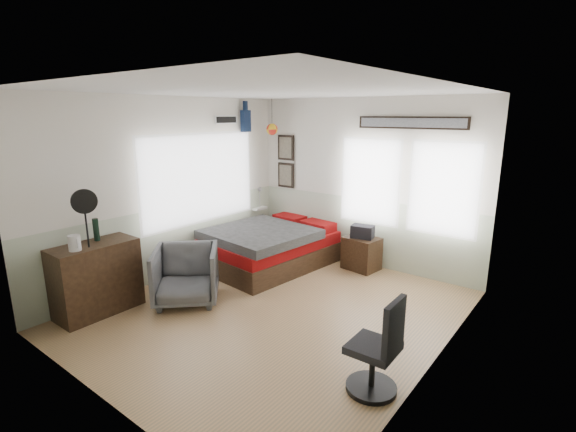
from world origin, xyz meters
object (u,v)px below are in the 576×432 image
nightstand (362,253)px  armchair (186,275)px  task_chair (378,355)px  dresser (97,278)px  bed (270,247)px

nightstand → armchair: bearing=-109.2°
nightstand → task_chair: 3.11m
dresser → task_chair: bearing=11.4°
bed → dresser: size_ratio=2.18×
armchair → task_chair: size_ratio=0.89×
nightstand → dresser: bearing=-111.8°
bed → nightstand: size_ratio=4.14×
nightstand → task_chair: task_chair is taller
bed → armchair: bearing=-83.5°
nightstand → task_chair: bearing=-51.8°
dresser → nightstand: size_ratio=1.91×
dresser → armchair: size_ratio=1.21×
task_chair → armchair: bearing=175.4°
bed → nightstand: bearing=37.7°
bed → armchair: armchair is taller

